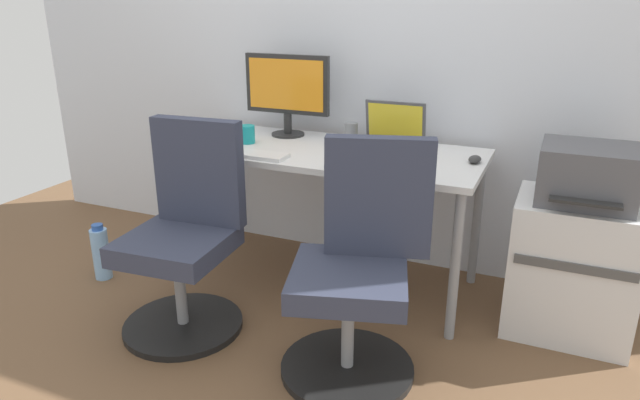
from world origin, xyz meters
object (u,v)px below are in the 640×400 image
side_cabinet (572,267)px  open_laptop (390,138)px  water_bottle_on_floor (101,253)px  office_chair_left (186,238)px  desktop_monitor (287,89)px  coffee_mug (247,134)px  office_chair_right (359,272)px  printer (587,174)px

side_cabinet → open_laptop: 1.02m
water_bottle_on_floor → open_laptop: open_laptop is taller
office_chair_left → side_cabinet: size_ratio=1.52×
office_chair_left → desktop_monitor: bearing=83.3°
water_bottle_on_floor → desktop_monitor: size_ratio=0.65×
water_bottle_on_floor → side_cabinet: bearing=11.4°
open_laptop → coffee_mug: open_laptop is taller
office_chair_right → coffee_mug: office_chair_right is taller
office_chair_right → water_bottle_on_floor: office_chair_right is taller
open_laptop → water_bottle_on_floor: bearing=-156.6°
office_chair_right → desktop_monitor: desktop_monitor is taller
side_cabinet → water_bottle_on_floor: (-2.30, -0.46, -0.16)m
office_chair_left → water_bottle_on_floor: bearing=166.1°
printer → coffee_mug: 1.61m
office_chair_right → coffee_mug: size_ratio=10.22×
printer → open_laptop: size_ratio=1.29×
desktop_monitor → coffee_mug: bearing=-115.3°
water_bottle_on_floor → coffee_mug: 1.02m
office_chair_left → printer: (1.59, 0.63, 0.32)m
side_cabinet → printer: bearing=-90.0°
desktop_monitor → open_laptop: (0.60, -0.05, -0.19)m
office_chair_left → water_bottle_on_floor: 0.78m
open_laptop → coffee_mug: 0.73m
printer → open_laptop: (-0.90, 0.15, 0.04)m
side_cabinet → desktop_monitor: 1.65m
office_chair_right → side_cabinet: size_ratio=1.52×
desktop_monitor → coffee_mug: size_ratio=5.22×
side_cabinet → water_bottle_on_floor: side_cabinet is taller
coffee_mug → water_bottle_on_floor: bearing=-148.8°
office_chair_right → coffee_mug: 1.08m
printer → water_bottle_on_floor: size_ratio=1.29×
printer → coffee_mug: (-1.61, -0.04, 0.03)m
water_bottle_on_floor → coffee_mug: size_ratio=3.37×
open_laptop → desktop_monitor: bearing=175.0°
office_chair_right → desktop_monitor: 1.23m
office_chair_left → water_bottle_on_floor: office_chair_left is taller
office_chair_right → side_cabinet: (0.77, 0.64, -0.11)m
office_chair_right → coffee_mug: (-0.83, 0.59, 0.35)m
office_chair_left → open_laptop: (0.69, 0.78, 0.35)m
office_chair_left → office_chair_right: bearing=-0.2°
office_chair_right → printer: office_chair_right is taller
desktop_monitor → open_laptop: desktop_monitor is taller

